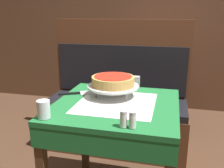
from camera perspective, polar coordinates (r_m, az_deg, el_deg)
dining_table_front at (r=1.57m, az=0.95°, el=-7.78°), size 0.75×0.75×0.77m
dining_table_rear at (r=3.02m, az=7.97°, el=3.39°), size 0.68×0.68×0.76m
booth_bench at (r=2.49m, az=1.04°, el=-6.37°), size 1.36×0.53×1.24m
back_wall_panel at (r=3.48m, az=8.81°, el=14.19°), size 6.00×0.04×2.40m
pizza_pan_stand at (r=1.63m, az=0.25°, el=-0.64°), size 0.33×0.33×0.08m
deep_dish_pizza at (r=1.61m, az=0.25°, el=0.77°), size 0.28×0.28×0.06m
pizza_server at (r=1.71m, az=-7.67°, el=-2.07°), size 0.25×0.16×0.01m
water_glass_near at (r=1.35m, az=-15.38°, el=-5.59°), size 0.07×0.07×0.10m
salt_shaker at (r=1.20m, az=2.65°, el=-8.02°), size 0.04×0.04×0.08m
pepper_shaker at (r=1.20m, az=4.71°, el=-8.22°), size 0.04×0.04×0.08m
napkin_holder at (r=1.82m, az=4.73°, el=0.40°), size 0.10×0.05×0.09m
condiment_caddy at (r=3.05m, az=6.95°, el=6.54°), size 0.14×0.14×0.18m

